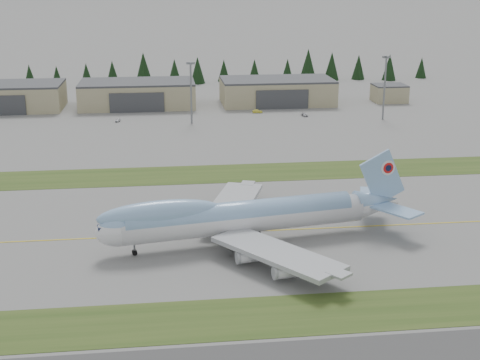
{
  "coord_description": "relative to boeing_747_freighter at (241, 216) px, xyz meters",
  "views": [
    {
      "loc": [
        -5.22,
        -134.86,
        53.6
      ],
      "look_at": [
        12.39,
        12.49,
        8.0
      ],
      "focal_mm": 50.0,
      "sensor_mm": 36.0,
      "label": 1
    }
  ],
  "objects": [
    {
      "name": "service_vehicle_b",
      "position": [
        23.11,
        135.96,
        -5.9
      ],
      "size": [
        4.17,
        1.82,
        1.34
      ],
      "primitive_type": "imported",
      "rotation": [
        0.0,
        0.0,
        1.47
      ],
      "color": "gold",
      "rests_on": "ground"
    },
    {
      "name": "boeing_747_freighter",
      "position": [
        0.0,
        0.0,
        0.0
      ],
      "size": [
        68.27,
        57.91,
        17.9
      ],
      "rotation": [
        0.0,
        0.0,
        0.16
      ],
      "color": "silver",
      "rests_on": "ground"
    },
    {
      "name": "hangar_center",
      "position": [
        -25.43,
        156.09,
        -0.51
      ],
      "size": [
        48.0,
        26.6,
        10.8
      ],
      "color": "gray",
      "rests_on": "ground"
    },
    {
      "name": "hangar_left",
      "position": [
        -80.43,
        156.09,
        -0.51
      ],
      "size": [
        48.0,
        26.6,
        10.8
      ],
      "color": "gray",
      "rests_on": "ground"
    },
    {
      "name": "service_vehicle_c",
      "position": [
        40.75,
        127.29,
        -5.9
      ],
      "size": [
        2.23,
        4.45,
        1.24
      ],
      "primitive_type": "imported",
      "rotation": [
        0.0,
        0.0,
        0.12
      ],
      "color": "#A3A3A8",
      "rests_on": "ground"
    },
    {
      "name": "grass_strip_near",
      "position": [
        -10.43,
        -31.81,
        -5.9
      ],
      "size": [
        400.0,
        14.0,
        0.08
      ],
      "primitive_type": "cube",
      "color": "#2F4719",
      "rests_on": "ground"
    },
    {
      "name": "floodlight_masts",
      "position": [
        -36.85,
        117.71,
        10.49
      ],
      "size": [
        184.96,
        6.21,
        24.43
      ],
      "color": "slate",
      "rests_on": "ground"
    },
    {
      "name": "service_vehicle_a",
      "position": [
        -32.34,
        125.42,
        -5.9
      ],
      "size": [
        2.26,
        3.73,
        1.19
      ],
      "primitive_type": "imported",
      "rotation": [
        0.0,
        0.0,
        -0.26
      ],
      "color": "silver",
      "rests_on": "ground"
    },
    {
      "name": "taxiway_line_main",
      "position": [
        -10.43,
        6.19,
        -5.9
      ],
      "size": [
        400.0,
        0.4,
        0.02
      ],
      "primitive_type": "cube",
      "color": "gold",
      "rests_on": "ground"
    },
    {
      "name": "ground",
      "position": [
        -10.43,
        6.19,
        -5.9
      ],
      "size": [
        7000.0,
        7000.0,
        0.0
      ],
      "primitive_type": "plane",
      "color": "#61615F",
      "rests_on": "ground"
    },
    {
      "name": "control_shed",
      "position": [
        84.57,
        154.19,
        -2.1
      ],
      "size": [
        14.0,
        12.0,
        7.6
      ],
      "color": "gray",
      "rests_on": "ground"
    },
    {
      "name": "hangar_right",
      "position": [
        34.57,
        156.09,
        -0.51
      ],
      "size": [
        48.0,
        26.6,
        10.8
      ],
      "color": "gray",
      "rests_on": "ground"
    },
    {
      "name": "grass_strip_far",
      "position": [
        -10.43,
        51.19,
        -5.9
      ],
      "size": [
        400.0,
        18.0,
        0.08
      ],
      "primitive_type": "cube",
      "color": "#2F4719",
      "rests_on": "ground"
    },
    {
      "name": "conifer_belt",
      "position": [
        -1.63,
        218.55,
        0.86
      ],
      "size": [
        272.88,
        14.03,
        16.7
      ],
      "color": "black",
      "rests_on": "ground"
    }
  ]
}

